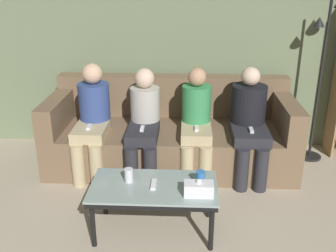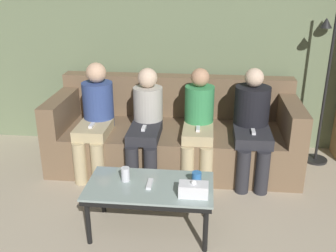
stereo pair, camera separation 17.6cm
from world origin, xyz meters
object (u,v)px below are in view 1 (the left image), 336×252
Objects in this scene: cup_near_left at (200,178)px; game_remote at (154,184)px; cup_near_right at (129,175)px; standing_lamp at (324,63)px; seated_person_left_end at (92,117)px; seated_person_mid_right at (196,121)px; couch at (171,135)px; coffee_table at (154,190)px; tissue_box at (199,189)px; seated_person_right_end at (249,119)px; seated_person_mid_left at (144,121)px.

game_remote is (-0.37, -0.04, -0.04)m from cup_near_left.
standing_lamp is (1.88, 1.40, 0.61)m from cup_near_right.
seated_person_left_end is 1.03× the size of seated_person_mid_right.
couch reaches higher than game_remote.
seated_person_mid_right is at bearing 71.34° from coffee_table.
cup_near_right reaches higher than coffee_table.
tissue_box is 1.28m from seated_person_right_end.
tissue_box is at bearing -64.86° from seated_person_mid_left.
seated_person_left_end is 1.04× the size of seated_person_mid_left.
seated_person_left_end is at bearing 132.55° from tissue_box.
standing_lamp is at bearing 17.70° from seated_person_mid_right.
cup_near_right is at bearing -91.23° from seated_person_mid_left.
tissue_box is at bearing -79.14° from couch.
coffee_table is 2.33m from standing_lamp.
tissue_box is 1.47× the size of game_remote.
tissue_box reaches higher than coffee_table.
couch is at bearing 138.31° from seated_person_mid_right.
seated_person_mid_right reaches higher than seated_person_mid_left.
cup_near_left is at bearing 6.56° from game_remote.
seated_person_left_end is at bearing 137.36° from cup_near_left.
cup_near_left is 0.37m from game_remote.
couch is 22.63× the size of cup_near_right.
tissue_box is 1.57m from seated_person_left_end.
cup_near_right is (-0.57, 0.01, 0.00)m from cup_near_left.
cup_near_right is (-0.29, -1.21, 0.16)m from couch.
tissue_box reaches higher than cup_near_left.
seated_person_mid_right reaches higher than couch.
tissue_box is (-0.02, -0.16, -0.00)m from cup_near_left.
seated_person_right_end is at bearing 65.55° from tissue_box.
tissue_box is (0.55, -0.17, -0.01)m from cup_near_right.
seated_person_mid_right is (0.35, 1.03, 0.15)m from game_remote.
standing_lamp reaches higher than tissue_box.
standing_lamp reaches higher than seated_person_mid_left.
couch reaches higher than cup_near_left.
coffee_table is 0.05m from game_remote.
seated_person_left_end reaches higher than cup_near_left.
cup_near_right is 0.52× the size of tissue_box.
seated_person_mid_right is at bearing 2.06° from seated_person_mid_left.
couch is 2.59× the size of coffee_table.
seated_person_right_end is (-0.80, -0.41, -0.49)m from standing_lamp.
seated_person_mid_left is (-0.18, 1.01, 0.20)m from coffee_table.
seated_person_mid_left is at bearing -166.59° from standing_lamp.
cup_near_left is 0.97× the size of cup_near_right.
coffee_table is 1.04m from seated_person_mid_left.
tissue_box is 0.12× the size of standing_lamp.
seated_person_mid_left is 0.98× the size of seated_person_right_end.
seated_person_mid_right reaches higher than tissue_box.
cup_near_right is at bearing -103.23° from couch.
seated_person_mid_left is at bearing -2.63° from seated_person_left_end.
seated_person_left_end is (-1.08, 0.99, 0.13)m from cup_near_left.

